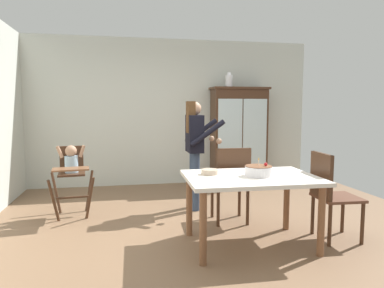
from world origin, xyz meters
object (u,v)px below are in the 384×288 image
(ceramic_vase, at_px, (229,81))
(serving_bowl, at_px, (210,172))
(birthday_cake, at_px, (259,171))
(high_chair_with_toddler, at_px, (72,168))
(dining_chair_right_end, at_px, (329,190))
(dining_table, at_px, (251,185))
(china_cabinet, at_px, (239,136))
(dining_chair_far_side, at_px, (232,180))
(adult_person, at_px, (195,141))

(ceramic_vase, bearing_deg, serving_bowl, -111.07)
(birthday_cake, bearing_deg, high_chair_with_toddler, 144.75)
(ceramic_vase, bearing_deg, high_chair_with_toddler, -150.12)
(ceramic_vase, relative_size, dining_chair_right_end, 0.28)
(dining_table, bearing_deg, china_cabinet, 73.46)
(dining_chair_far_side, bearing_deg, adult_person, -63.52)
(dining_chair_far_side, bearing_deg, high_chair_with_toddler, -16.86)
(china_cabinet, relative_size, birthday_cake, 6.49)
(high_chair_with_toddler, relative_size, serving_bowl, 5.28)
(dining_table, relative_size, serving_bowl, 7.64)
(ceramic_vase, bearing_deg, adult_person, -122.38)
(ceramic_vase, relative_size, serving_bowl, 1.50)
(ceramic_vase, xyz_separation_m, birthday_cake, (-0.59, -2.95, -1.14))
(dining_table, bearing_deg, dining_chair_right_end, -1.42)
(dining_table, relative_size, dining_chair_right_end, 1.43)
(china_cabinet, bearing_deg, dining_table, -106.54)
(adult_person, xyz_separation_m, dining_chair_right_end, (1.19, -1.44, -0.41))
(birthday_cake, distance_m, serving_bowl, 0.51)
(dining_chair_far_side, relative_size, dining_chair_right_end, 1.00)
(dining_chair_far_side, bearing_deg, birthday_cake, 97.97)
(ceramic_vase, distance_m, serving_bowl, 3.19)
(high_chair_with_toddler, distance_m, dining_chair_far_side, 2.11)
(birthday_cake, relative_size, serving_bowl, 1.56)
(dining_chair_right_end, bearing_deg, china_cabinet, 3.53)
(birthday_cake, xyz_separation_m, dining_chair_far_side, (-0.06, 0.71, -0.24))
(ceramic_vase, xyz_separation_m, adult_person, (-0.96, -1.52, -0.97))
(high_chair_with_toddler, bearing_deg, ceramic_vase, 24.12)
(high_chair_with_toddler, distance_m, birthday_cake, 2.50)
(high_chair_with_toddler, bearing_deg, dining_chair_far_side, -25.90)
(adult_person, relative_size, birthday_cake, 5.47)
(high_chair_with_toddler, xyz_separation_m, adult_person, (1.67, -0.00, 0.31))
(serving_bowl, xyz_separation_m, dining_chair_right_end, (1.29, -0.18, -0.21))
(serving_bowl, bearing_deg, china_cabinet, 65.35)
(high_chair_with_toddler, distance_m, dining_chair_right_end, 3.20)
(china_cabinet, height_order, high_chair_with_toddler, china_cabinet)
(china_cabinet, height_order, birthday_cake, china_cabinet)
(high_chair_with_toddler, bearing_deg, serving_bowl, -44.62)
(china_cabinet, xyz_separation_m, ceramic_vase, (-0.20, 0.00, 1.02))
(ceramic_vase, distance_m, dining_table, 3.28)
(china_cabinet, xyz_separation_m, high_chair_with_toddler, (-2.84, -1.51, -0.26))
(dining_table, distance_m, serving_bowl, 0.45)
(dining_chair_far_side, bearing_deg, dining_chair_right_end, 143.96)
(birthday_cake, bearing_deg, dining_chair_right_end, -0.22)
(high_chair_with_toddler, distance_m, adult_person, 1.70)
(dining_table, height_order, dining_chair_far_side, dining_chair_far_side)
(china_cabinet, height_order, dining_table, china_cabinet)
(dining_chair_right_end, bearing_deg, serving_bowl, 84.99)
(adult_person, bearing_deg, china_cabinet, -37.51)
(china_cabinet, height_order, adult_person, china_cabinet)
(china_cabinet, distance_m, high_chair_with_toddler, 3.22)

